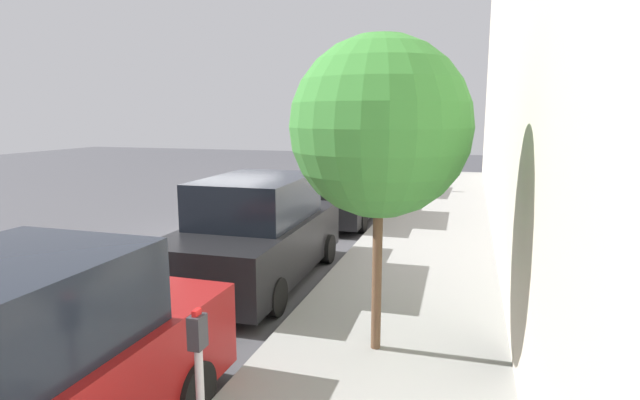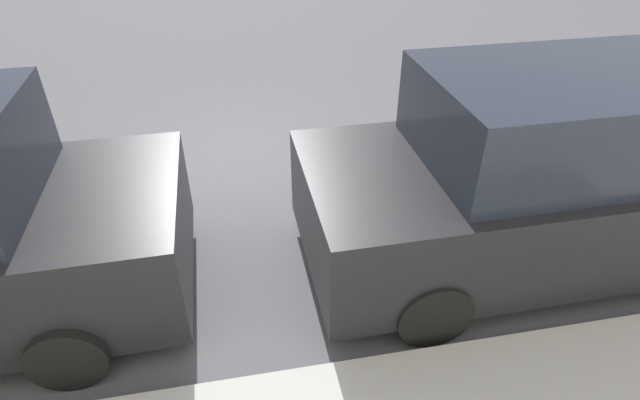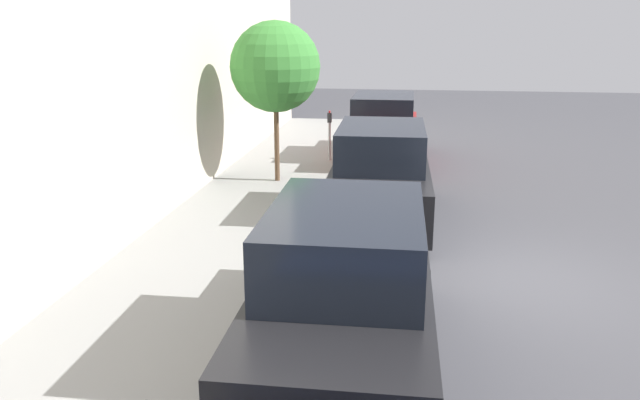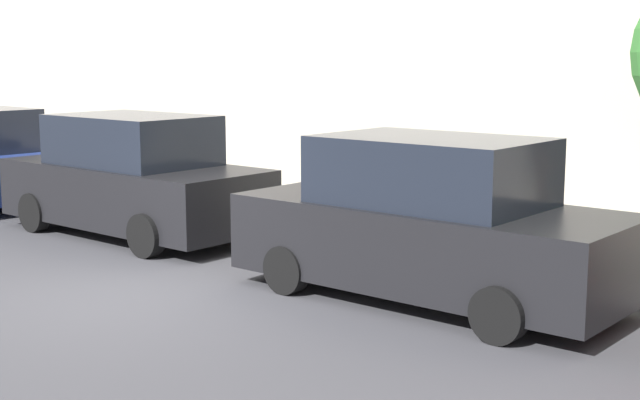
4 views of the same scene
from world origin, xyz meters
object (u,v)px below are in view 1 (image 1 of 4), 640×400
at_px(parking_meter_near, 199,373).
at_px(fire_hydrant, 418,177).
at_px(parked_suv_second, 258,233).
at_px(parking_meter_far, 417,167).
at_px(parked_suv_third, 342,189).
at_px(street_tree, 380,128).
at_px(parked_minivan_fourth, 374,171).

xyz_separation_m(parking_meter_near, fire_hydrant, (-0.10, 18.31, -0.53)).
bearing_deg(parked_suv_second, parking_meter_far, 81.59).
bearing_deg(parked_suv_third, parking_meter_far, 74.38).
height_order(parking_meter_far, street_tree, street_tree).
height_order(parking_meter_near, fire_hydrant, parking_meter_near).
distance_m(parking_meter_near, parking_meter_far, 16.67).
xyz_separation_m(parked_suv_second, parked_suv_third, (0.12, 5.90, -0.00)).
height_order(parked_minivan_fourth, parking_meter_near, parked_minivan_fourth).
bearing_deg(parked_suv_second, parked_minivan_fourth, 89.55).
bearing_deg(parking_meter_near, parked_minivan_fourth, 95.72).
relative_size(parked_minivan_fourth, fire_hydrant, 7.17).
height_order(parked_suv_third, street_tree, street_tree).
distance_m(parking_meter_near, fire_hydrant, 18.32).
distance_m(parked_minivan_fourth, parking_meter_far, 1.68).
relative_size(parked_minivan_fourth, parking_meter_far, 3.26).
relative_size(parking_meter_near, parking_meter_far, 0.94).
xyz_separation_m(parked_suv_second, parking_meter_far, (1.72, 11.62, 0.14)).
relative_size(parked_suv_second, parking_meter_far, 3.19).
distance_m(parked_suv_third, street_tree, 8.94).
bearing_deg(parked_suv_third, fire_hydrant, 78.48).
distance_m(parked_suv_second, parked_minivan_fourth, 11.22).
bearing_deg(parking_meter_near, parking_meter_far, 90.00).
relative_size(parked_suv_third, parking_meter_far, 3.18).
height_order(parked_suv_third, parking_meter_near, parked_suv_third).
distance_m(parked_minivan_fourth, street_tree, 14.04).
xyz_separation_m(parked_suv_third, parking_meter_near, (1.60, -10.95, 0.09)).
distance_m(parked_suv_second, fire_hydrant, 13.36).
height_order(parked_suv_third, parking_meter_far, parked_suv_third).
height_order(parked_suv_third, fire_hydrant, parked_suv_third).
height_order(parked_suv_second, parking_meter_far, parked_suv_second).
distance_m(parked_suv_third, parking_meter_far, 5.94).
bearing_deg(parking_meter_near, fire_hydrant, 90.31).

